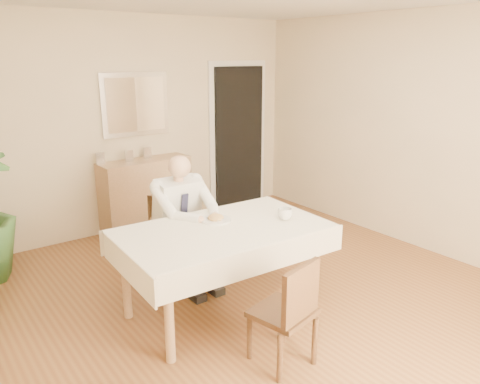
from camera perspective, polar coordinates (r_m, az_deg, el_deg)
room at (r=3.81m, az=3.16°, el=3.86°), size 5.00×5.02×2.60m
doorway at (r=6.71m, az=-0.20°, el=6.73°), size 0.96×0.07×2.10m
mirror at (r=5.87m, az=-12.62°, el=10.37°), size 0.86×0.04×0.76m
dining_table at (r=3.91m, az=-2.10°, el=-5.53°), size 1.76×1.09×0.75m
chair_far at (r=4.68m, az=-8.20°, el=-4.63°), size 0.40×0.40×0.83m
chair_near at (r=3.32m, az=6.09°, el=-14.02°), size 0.46×0.46×0.81m
seated_man at (r=4.37m, az=-6.55°, el=-2.89°), size 0.48×0.72×1.24m
plate at (r=4.03m, az=-2.97°, el=-3.42°), size 0.26×0.26×0.02m
food at (r=4.02m, az=-2.97°, el=-3.12°), size 0.14×0.14×0.06m
knife at (r=4.00m, az=-2.01°, el=-3.31°), size 0.01×0.13×0.01m
fork at (r=3.96m, az=-2.97°, el=-3.54°), size 0.01×0.13×0.01m
coffee_mug at (r=4.06m, az=5.52°, el=-2.67°), size 0.16×0.16×0.10m
sideboard at (r=5.94m, az=-11.36°, el=-0.34°), size 1.13×0.42×0.89m
photo_frame_left at (r=5.69m, az=-16.66°, el=3.92°), size 0.10×0.02×0.14m
photo_frame_center at (r=5.75m, az=-13.38°, el=4.28°), size 0.10×0.02×0.14m
photo_frame_right at (r=5.89m, az=-11.22°, el=4.70°), size 0.10×0.02×0.14m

